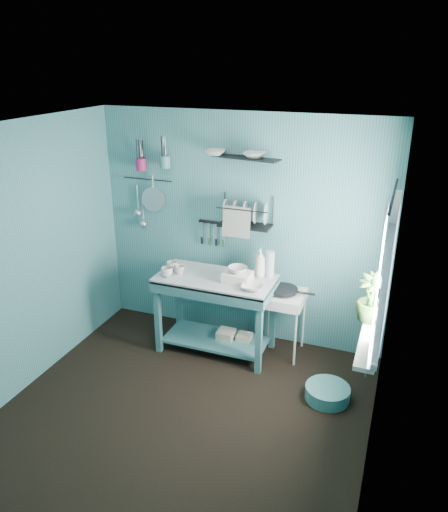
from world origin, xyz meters
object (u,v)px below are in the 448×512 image
(mug_right, at_px, (172,266))
(storage_tin_large, at_px, (226,339))
(mug_mid, at_px, (180,270))
(colander, at_px, (153,199))
(water_bottle, at_px, (270,264))
(utensil_cup_teal, at_px, (165,162))
(hotplate_stand, at_px, (282,323))
(frying_pan, at_px, (283,290))
(storage_tin_small, at_px, (244,342))
(dish_rack, at_px, (245,212))
(mug_left, at_px, (167,272))
(soap_bottle, at_px, (260,262))
(work_counter, at_px, (216,314))
(wash_tub, at_px, (238,277))
(floor_basin, at_px, (327,393))
(potted_plant, at_px, (371,298))
(utensil_cup_magenta, at_px, (141,164))

(mug_right, xyz_separation_m, storage_tin_large, (0.60, 0.05, -0.81))
(mug_mid, xyz_separation_m, colander, (-0.53, 0.47, 0.59))
(water_bottle, relative_size, utensil_cup_teal, 2.15)
(hotplate_stand, bearing_deg, frying_pan, 0.00)
(utensil_cup_teal, bearing_deg, storage_tin_small, -16.16)
(mug_mid, bearing_deg, storage_tin_large, 12.91)
(storage_tin_large, bearing_deg, dish_rack, 69.11)
(mug_left, relative_size, soap_bottle, 0.41)
(dish_rack, relative_size, storage_tin_large, 2.50)
(mug_mid, distance_m, storage_tin_small, 1.07)
(work_counter, bearing_deg, hotplate_stand, 9.31)
(wash_tub, xyz_separation_m, floor_basin, (1.05, -0.41, -0.85))
(dish_rack, distance_m, storage_tin_small, 1.43)
(mug_mid, height_order, dish_rack, dish_rack)
(mug_mid, height_order, potted_plant, potted_plant)
(wash_tub, relative_size, frying_pan, 0.93)
(storage_tin_large, bearing_deg, work_counter, -153.43)
(water_bottle, distance_m, storage_tin_small, 0.94)
(colander, distance_m, floor_basin, 2.76)
(colander, bearing_deg, mug_right, -44.80)
(mug_right, bearing_deg, dish_rack, 24.81)
(frying_pan, xyz_separation_m, potted_plant, (0.89, -0.50, 0.30))
(wash_tub, relative_size, soap_bottle, 0.94)
(mug_right, height_order, frying_pan, mug_right)
(hotplate_stand, height_order, floor_basin, hotplate_stand)
(soap_bottle, distance_m, dish_rack, 0.55)
(mug_left, bearing_deg, floor_basin, -8.70)
(mug_mid, distance_m, utensil_cup_magenta, 1.25)
(colander, bearing_deg, work_counter, -24.07)
(mug_mid, height_order, storage_tin_large, mug_mid)
(mug_mid, height_order, soap_bottle, soap_bottle)
(mug_right, height_order, dish_rack, dish_rack)
(hotplate_stand, bearing_deg, water_bottle, 161.91)
(potted_plant, bearing_deg, mug_mid, 172.93)
(frying_pan, bearing_deg, utensil_cup_teal, 172.61)
(floor_basin, bearing_deg, storage_tin_small, 152.82)
(potted_plant, relative_size, floor_basin, 1.05)
(mug_mid, bearing_deg, mug_right, 153.43)
(storage_tin_large, bearing_deg, mug_right, -175.24)
(work_counter, distance_m, potted_plant, 1.72)
(mug_mid, xyz_separation_m, storage_tin_small, (0.68, 0.14, -0.81))
(dish_rack, bearing_deg, colander, 166.09)
(hotplate_stand, distance_m, dish_rack, 1.25)
(dish_rack, xyz_separation_m, storage_tin_small, (0.09, -0.25, -1.40))
(hotplate_stand, bearing_deg, storage_tin_large, -175.00)
(work_counter, relative_size, floor_basin, 2.92)
(mug_mid, height_order, floor_basin, mug_mid)
(soap_bottle, xyz_separation_m, floor_basin, (0.88, -0.63, -0.95))
(mug_right, distance_m, floor_basin, 2.03)
(mug_right, distance_m, storage_tin_large, 1.01)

